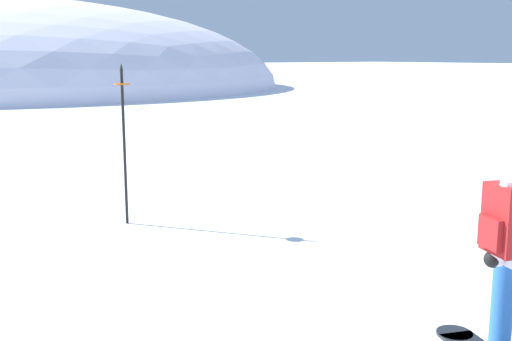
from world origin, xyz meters
The scene contains 1 object.
piste_marker_near centered at (-0.43, 5.78, 1.17)m, with size 0.20×0.20×2.06m.
Camera 1 is at (-3.48, -1.63, 2.16)m, focal length 43.62 mm.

